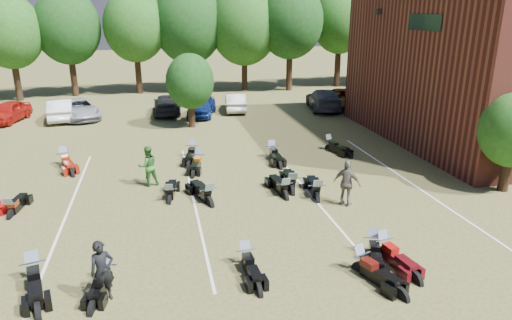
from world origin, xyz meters
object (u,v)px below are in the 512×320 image
object	(u,v)px
person_grey	(347,183)
motorcycle_3	(246,266)
person_black	(102,271)
person_green	(148,166)
car_4	(202,106)
car_0	(8,112)

from	to	relation	value
person_grey	motorcycle_3	size ratio (longest dim) A/B	0.94
person_black	person_grey	size ratio (longest dim) A/B	0.92
person_green	person_grey	distance (m)	8.85
car_4	person_grey	bearing A→B (deg)	-62.97
person_black	person_green	size ratio (longest dim) A/B	0.95
car_0	person_black	xyz separation A→B (m)	(8.60, -23.33, 0.17)
car_4	person_black	world-z (taller)	person_black
car_0	person_grey	xyz separation A→B (m)	(17.65, -18.79, 0.24)
car_0	person_black	distance (m)	24.86
person_grey	motorcycle_3	distance (m)	6.20
car_4	motorcycle_3	xyz separation A→B (m)	(-0.88, -21.49, -0.75)
car_0	person_green	bearing A→B (deg)	-42.87
person_black	motorcycle_3	size ratio (longest dim) A/B	0.86
person_green	motorcycle_3	size ratio (longest dim) A/B	0.90
car_0	person_green	size ratio (longest dim) A/B	2.27
car_0	person_green	xyz separation A→B (m)	(9.77, -14.77, 0.21)
person_green	person_black	bearing A→B (deg)	65.82
car_4	person_black	distance (m)	22.91
person_black	person_grey	xyz separation A→B (m)	(9.05, 4.53, 0.08)
person_grey	motorcycle_3	world-z (taller)	person_grey
car_0	person_green	distance (m)	17.71
person_green	motorcycle_3	bearing A→B (deg)	94.73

